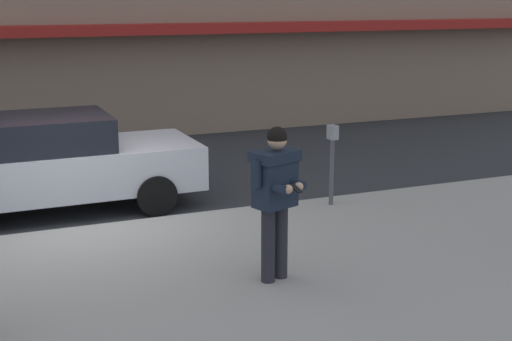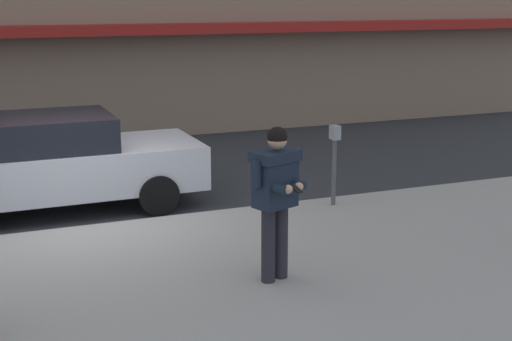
# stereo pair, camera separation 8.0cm
# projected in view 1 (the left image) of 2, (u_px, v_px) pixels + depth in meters

# --- Properties ---
(ground_plane) EXTENTS (80.00, 80.00, 0.00)m
(ground_plane) POSITION_uv_depth(u_px,v_px,m) (78.00, 231.00, 10.40)
(ground_plane) COLOR #2B2D30
(sidewalk) EXTENTS (32.00, 5.30, 0.14)m
(sidewalk) POSITION_uv_depth(u_px,v_px,m) (205.00, 288.00, 8.19)
(sidewalk) COLOR #99968E
(sidewalk) RESTS_ON ground
(curb_paint_line) EXTENTS (28.00, 0.12, 0.01)m
(curb_paint_line) POSITION_uv_depth(u_px,v_px,m) (144.00, 222.00, 10.81)
(curb_paint_line) COLOR silver
(curb_paint_line) RESTS_ON ground
(parked_sedan_mid) EXTENTS (4.53, 1.98, 1.54)m
(parked_sedan_mid) POSITION_uv_depth(u_px,v_px,m) (52.00, 163.00, 11.22)
(parked_sedan_mid) COLOR silver
(parked_sedan_mid) RESTS_ON ground
(man_texting_on_phone) EXTENTS (0.62, 0.65, 1.81)m
(man_texting_on_phone) POSITION_uv_depth(u_px,v_px,m) (276.00, 187.00, 8.01)
(man_texting_on_phone) COLOR #23232B
(man_texting_on_phone) RESTS_ON sidewalk
(parking_meter) EXTENTS (0.12, 0.18, 1.27)m
(parking_meter) POSITION_uv_depth(u_px,v_px,m) (332.00, 153.00, 11.05)
(parking_meter) COLOR #4C4C51
(parking_meter) RESTS_ON sidewalk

